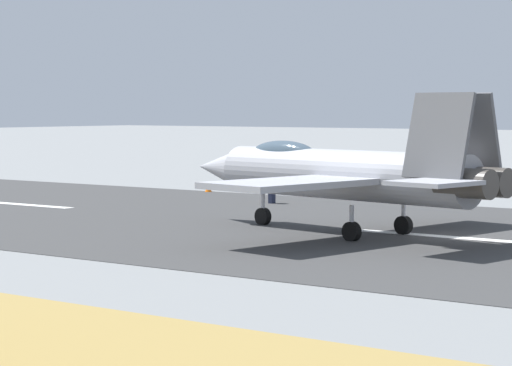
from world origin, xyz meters
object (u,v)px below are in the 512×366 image
at_px(crew_person, 272,189).
at_px(marker_cone_mid, 402,198).
at_px(fighter_jet, 342,173).
at_px(marker_cone_far, 208,188).

xyz_separation_m(crew_person, marker_cone_mid, (-5.57, -4.27, -0.52)).
height_order(fighter_jet, marker_cone_mid, fighter_jet).
relative_size(marker_cone_mid, marker_cone_far, 1.00).
distance_m(crew_person, marker_cone_far, 8.82).
bearing_deg(marker_cone_far, crew_person, 150.99).
height_order(crew_person, marker_cone_mid, crew_person).
xyz_separation_m(marker_cone_mid, marker_cone_far, (13.27, 0.00, 0.00)).
bearing_deg(crew_person, marker_cone_far, -29.01).
xyz_separation_m(fighter_jet, crew_person, (10.32, -9.77, -1.69)).
xyz_separation_m(fighter_jet, marker_cone_mid, (4.76, -14.04, -2.21)).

